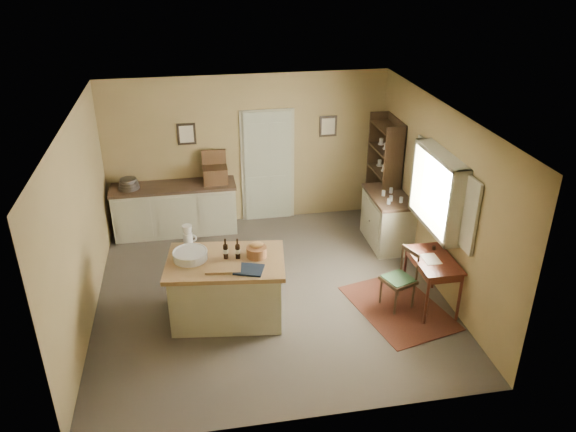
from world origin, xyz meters
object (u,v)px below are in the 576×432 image
object	(u,v)px
sideboard	(176,207)
desk_chair	(398,280)
shelving_unit	(386,174)
right_cabinet	(387,219)
work_island	(226,287)
writing_desk	(433,265)

from	to	relation	value
sideboard	desk_chair	xyz separation A→B (m)	(3.07, -2.85, -0.05)
sideboard	shelving_unit	bearing A→B (deg)	-6.29
right_cabinet	shelving_unit	size ratio (longest dim) A/B	0.56
work_island	sideboard	bearing A→B (deg)	111.56
shelving_unit	desk_chair	bearing A→B (deg)	-104.19
work_island	right_cabinet	distance (m)	3.29
work_island	writing_desk	bearing A→B (deg)	2.59
sideboard	right_cabinet	xyz separation A→B (m)	(3.54, -1.05, -0.02)
writing_desk	shelving_unit	world-z (taller)	shelving_unit
desk_chair	shelving_unit	world-z (taller)	shelving_unit
right_cabinet	sideboard	bearing A→B (deg)	163.44
sideboard	writing_desk	size ratio (longest dim) A/B	2.39
writing_desk	shelving_unit	distance (m)	2.54
right_cabinet	writing_desk	bearing A→B (deg)	-89.99
shelving_unit	right_cabinet	bearing A→B (deg)	-103.34
work_island	writing_desk	size ratio (longest dim) A/B	1.87
sideboard	desk_chair	distance (m)	4.20
sideboard	desk_chair	bearing A→B (deg)	-42.87
writing_desk	desk_chair	distance (m)	0.53
sideboard	shelving_unit	size ratio (longest dim) A/B	1.06
work_island	right_cabinet	world-z (taller)	work_island
writing_desk	work_island	bearing A→B (deg)	175.23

